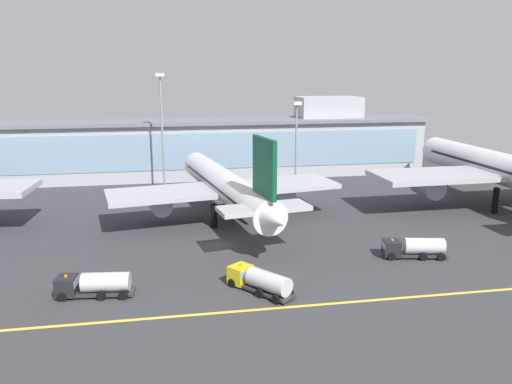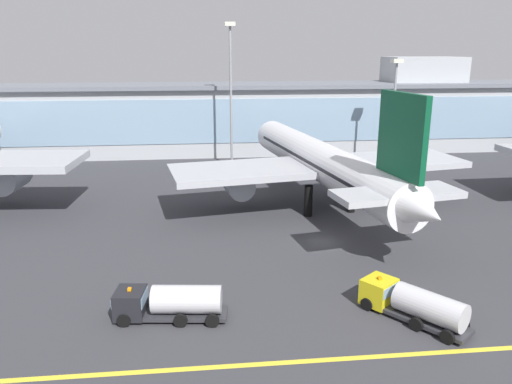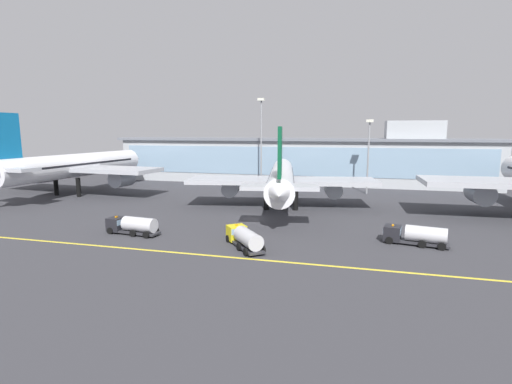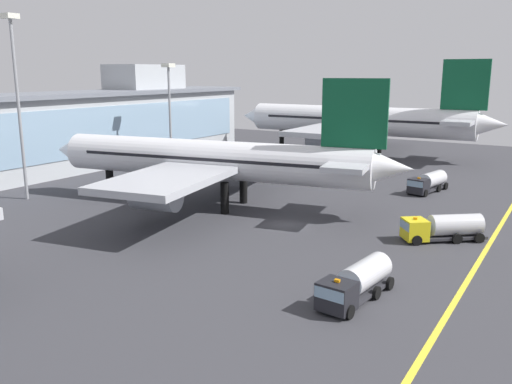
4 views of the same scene
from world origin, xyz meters
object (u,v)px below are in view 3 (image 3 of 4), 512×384
at_px(airliner_near_left, 75,166).
at_px(service_truck_far, 244,237).
at_px(apron_light_mast_west, 261,131).
at_px(fuel_tanker_truck, 131,225).
at_px(baggage_tug_near, 414,235).
at_px(airliner_near_right, 281,179).
at_px(apron_light_mast_centre, 369,144).

xyz_separation_m(airliner_near_left, service_truck_far, (56.00, -33.61, -5.95)).
bearing_deg(airliner_near_left, apron_light_mast_west, -59.64).
relative_size(fuel_tanker_truck, service_truck_far, 1.08).
bearing_deg(apron_light_mast_west, baggage_tug_near, -54.05).
relative_size(airliner_near_right, fuel_tanker_truck, 5.65).
bearing_deg(apron_light_mast_west, service_truck_far, -78.68).
xyz_separation_m(fuel_tanker_truck, baggage_tug_near, (43.42, 5.30, 0.00)).
relative_size(fuel_tanker_truck, baggage_tug_near, 0.99).
bearing_deg(apron_light_mast_west, airliner_near_left, -153.89).
height_order(fuel_tanker_truck, apron_light_mast_west, apron_light_mast_west).
bearing_deg(fuel_tanker_truck, apron_light_mast_west, -92.48).
bearing_deg(airliner_near_left, fuel_tanker_truck, -126.61).
distance_m(service_truck_far, apron_light_mast_west, 58.68).
distance_m(baggage_tug_near, apron_light_mast_centre, 47.79).
relative_size(fuel_tanker_truck, apron_light_mast_west, 0.36).
relative_size(baggage_tug_near, apron_light_mast_west, 0.36).
relative_size(airliner_near_right, apron_light_mast_west, 2.04).
height_order(fuel_tanker_truck, service_truck_far, same).
height_order(airliner_near_left, airliner_near_right, airliner_near_left).
height_order(service_truck_far, apron_light_mast_centre, apron_light_mast_centre).
xyz_separation_m(airliner_near_right, apron_light_mast_centre, (18.68, 23.34, 6.84)).
xyz_separation_m(fuel_tanker_truck, apron_light_mast_west, (8.51, 53.45, 15.06)).
relative_size(baggage_tug_near, apron_light_mast_centre, 0.48).
bearing_deg(apron_light_mast_centre, service_truck_far, -108.93).
relative_size(service_truck_far, apron_light_mast_west, 0.33).
relative_size(airliner_near_left, apron_light_mast_west, 2.15).
height_order(airliner_near_right, apron_light_mast_centre, apron_light_mast_centre).
height_order(service_truck_far, apron_light_mast_west, apron_light_mast_west).
relative_size(fuel_tanker_truck, apron_light_mast_centre, 0.48).
bearing_deg(airliner_near_left, service_truck_far, -116.73).
bearing_deg(baggage_tug_near, service_truck_far, 28.79).
relative_size(airliner_near_right, apron_light_mast_centre, 2.69).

